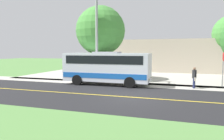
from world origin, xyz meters
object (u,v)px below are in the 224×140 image
stop_sign (223,63)px  pedestrian_with_bags (194,77)px  shuttle_bus_front (107,67)px  tree_curbside (101,31)px  commercial_building (176,55)px  street_light_pole (96,31)px

stop_sign → pedestrian_with_bags: bearing=-60.8°
shuttle_bus_front → tree_curbside: (-2.90, -1.71, 3.45)m
stop_sign → shuttle_bus_front: bearing=-80.5°
commercial_building → shuttle_bus_front: bearing=-18.1°
shuttle_bus_front → stop_sign: size_ratio=2.67×
pedestrian_with_bags → commercial_building: size_ratio=0.09×
shuttle_bus_front → street_light_pole: 3.44m
tree_curbside → shuttle_bus_front: bearing=30.6°
commercial_building → pedestrian_with_bags: bearing=6.0°
stop_sign → tree_curbside: (-1.30, -11.25, 3.09)m
shuttle_bus_front → commercial_building: bearing=161.9°
pedestrian_with_bags → tree_curbside: tree_curbside is taller
shuttle_bus_front → commercial_building: commercial_building is taller
stop_sign → tree_curbside: 11.74m
street_light_pole → commercial_building: 18.00m
pedestrian_with_bags → commercial_building: 16.71m
shuttle_bus_front → tree_curbside: size_ratio=1.01×
stop_sign → commercial_building: 15.82m
pedestrian_with_bags → commercial_building: bearing=-174.0°
shuttle_bus_front → pedestrian_with_bags: 7.32m
pedestrian_with_bags → stop_sign: (-1.26, 2.26, 1.06)m
pedestrian_with_bags → street_light_pole: 9.31m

